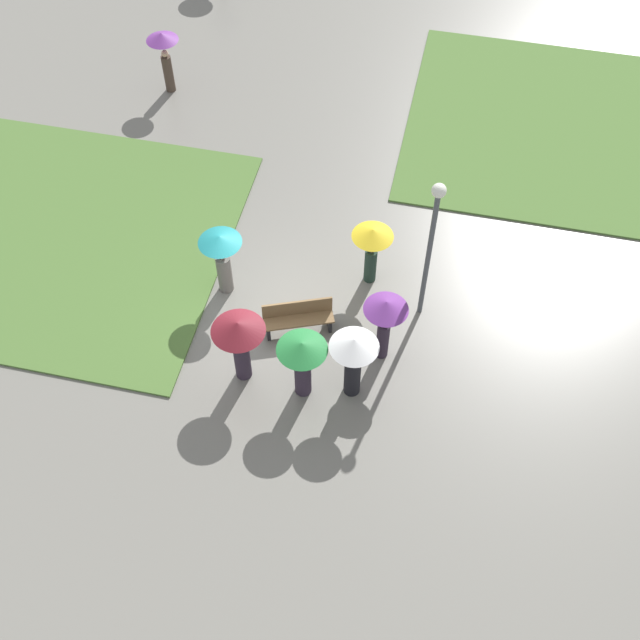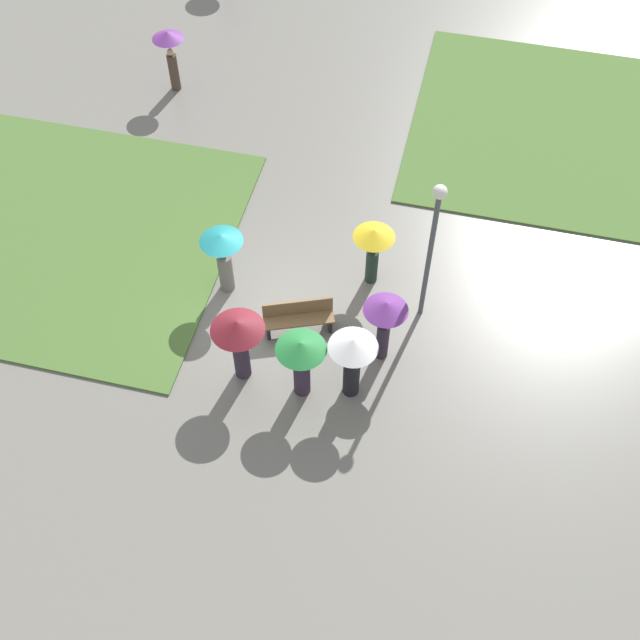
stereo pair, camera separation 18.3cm
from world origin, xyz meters
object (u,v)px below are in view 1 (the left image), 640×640
(crowd_person_maroon, at_px, (239,337))
(crowd_person_green, at_px, (302,357))
(crowd_person_teal, at_px, (222,254))
(crowd_person_white, at_px, (354,355))
(lone_walker_far_path, at_px, (164,50))
(park_bench, at_px, (298,317))
(crowd_person_purple, at_px, (385,316))
(lamp_post, at_px, (432,235))
(crowd_person_yellow, at_px, (372,243))

(crowd_person_maroon, height_order, crowd_person_green, crowd_person_maroon)
(crowd_person_green, height_order, crowd_person_teal, crowd_person_teal)
(crowd_person_white, bearing_deg, crowd_person_teal, 168.97)
(crowd_person_maroon, bearing_deg, lone_walker_far_path, 179.98)
(park_bench, height_order, crowd_person_purple, crowd_person_purple)
(crowd_person_green, relative_size, lone_walker_far_path, 0.93)
(crowd_person_maroon, distance_m, crowd_person_teal, 2.63)
(lamp_post, height_order, crowd_person_teal, lamp_post)
(park_bench, relative_size, crowd_person_green, 0.92)
(crowd_person_teal, bearing_deg, crowd_person_purple, 42.38)
(crowd_person_white, bearing_deg, lamp_post, 86.23)
(lamp_post, xyz_separation_m, crowd_person_white, (-1.19, -2.60, -1.31))
(crowd_person_white, xyz_separation_m, crowd_person_green, (-1.08, -0.24, -0.10))
(crowd_person_maroon, bearing_deg, crowd_person_yellow, 118.39)
(crowd_person_maroon, distance_m, crowd_person_purple, 3.25)
(crowd_person_yellow, bearing_deg, park_bench, -22.45)
(lamp_post, height_order, lone_walker_far_path, lamp_post)
(crowd_person_yellow, height_order, lone_walker_far_path, lone_walker_far_path)
(crowd_person_white, relative_size, crowd_person_teal, 1.04)
(lamp_post, distance_m, crowd_person_maroon, 4.75)
(park_bench, relative_size, crowd_person_teal, 0.90)
(crowd_person_purple, relative_size, crowd_person_teal, 1.04)
(lamp_post, bearing_deg, crowd_person_teal, -175.98)
(crowd_person_yellow, distance_m, crowd_person_teal, 3.60)
(crowd_person_maroon, relative_size, crowd_person_purple, 1.00)
(lamp_post, height_order, crowd_person_white, lamp_post)
(crowd_person_yellow, height_order, crowd_person_green, crowd_person_green)
(crowd_person_green, bearing_deg, crowd_person_maroon, -82.22)
(crowd_person_green, relative_size, crowd_person_teal, 0.97)
(park_bench, xyz_separation_m, crowd_person_yellow, (1.39, 1.90, 0.87))
(lone_walker_far_path, bearing_deg, crowd_person_maroon, 65.25)
(crowd_person_green, bearing_deg, crowd_person_white, 115.24)
(lamp_post, height_order, crowd_person_yellow, lamp_post)
(lamp_post, distance_m, crowd_person_purple, 2.04)
(lamp_post, relative_size, crowd_person_yellow, 2.33)
(park_bench, distance_m, crowd_person_maroon, 2.07)
(park_bench, distance_m, crowd_person_white, 2.34)
(lamp_post, distance_m, crowd_person_white, 3.14)
(crowd_person_white, distance_m, crowd_person_purple, 1.24)
(crowd_person_yellow, height_order, crowd_person_purple, crowd_person_purple)
(crowd_person_purple, bearing_deg, lone_walker_far_path, 41.43)
(park_bench, height_order, crowd_person_teal, crowd_person_teal)
(crowd_person_yellow, bearing_deg, crowd_person_green, -0.07)
(lamp_post, xyz_separation_m, crowd_person_yellow, (-1.39, 0.74, -1.38))
(crowd_person_maroon, xyz_separation_m, crowd_person_purple, (3.00, 1.24, 0.01))
(crowd_person_green, bearing_deg, lone_walker_far_path, -133.55)
(lamp_post, height_order, crowd_person_green, lamp_post)
(crowd_person_purple, bearing_deg, crowd_person_white, 154.12)
(crowd_person_purple, height_order, lone_walker_far_path, lone_walker_far_path)
(crowd_person_yellow, relative_size, lone_walker_far_path, 0.91)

